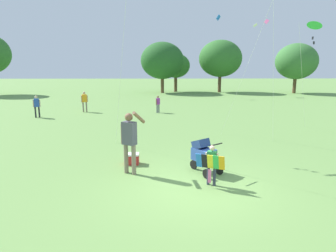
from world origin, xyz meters
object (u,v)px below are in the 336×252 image
Objects in this scene: person_sitting_far at (158,103)px; person_red_shirt at (37,105)px; child_with_butterfly_kite at (211,162)px; kite_blue_high at (314,26)px; person_couple_left at (84,100)px; person_adult_flyer at (129,138)px; stroller at (203,153)px; cooler_box at (132,159)px.

person_red_shirt is at bearing -166.85° from person_sitting_far.
person_red_shirt is at bearing 130.00° from child_with_butterfly_kite.
kite_blue_high is 14.05m from person_couple_left.
person_adult_flyer reaches higher than person_sitting_far.
person_adult_flyer is 1.68× the size of person_sitting_far.
stroller is (-0.09, 0.94, -0.04)m from child_with_butterfly_kite.
person_red_shirt is at bearing -137.98° from person_couple_left.
kite_blue_high reaches higher than person_couple_left.
person_red_shirt is at bearing 124.50° from person_adult_flyer.
child_with_butterfly_kite reaches higher than cooler_box.
person_sitting_far is at bearing 148.00° from kite_blue_high.
person_adult_flyer is at bearing -55.50° from person_red_shirt.
person_adult_flyer is 1.80× the size of stroller.
person_sitting_far is at bearing 13.15° from person_red_shirt.
person_couple_left is at bearing 157.64° from kite_blue_high.
cooler_box is at bearing -53.13° from person_red_shirt.
person_couple_left is at bearing 111.33° from cooler_box.
kite_blue_high reaches higher than child_with_butterfly_kite.
kite_blue_high is at bearing -32.00° from person_sitting_far.
person_sitting_far is 4.90m from person_couple_left.
person_red_shirt is 1.18× the size of person_sitting_far.
cooler_box is at bearing 92.62° from person_adult_flyer.
kite_blue_high is 11.04m from cooler_box.
person_adult_flyer reaches higher than person_couple_left.
child_with_butterfly_kite is 0.21× the size of kite_blue_high.
person_red_shirt is 3.10m from person_couple_left.
person_couple_left is (2.30, 2.08, 0.03)m from person_red_shirt.
child_with_butterfly_kite is 0.97× the size of person_sitting_far.
person_adult_flyer is 0.36× the size of kite_blue_high.
child_with_butterfly_kite reaches higher than stroller.
person_couple_left reaches higher than person_sitting_far.
child_with_butterfly_kite is 0.95m from stroller.
person_sitting_far is (-1.56, 12.10, 0.02)m from child_with_butterfly_kite.
child_with_butterfly_kite is at bearing -38.09° from cooler_box.
kite_blue_high is 15.59m from person_red_shirt.
person_red_shirt reaches higher than stroller.
stroller is at bearing -20.77° from cooler_box.
stroller is at bearing -47.59° from person_red_shirt.
person_couple_left is (-12.42, 5.11, -4.10)m from kite_blue_high.
cooler_box is (6.49, -8.66, -0.60)m from person_red_shirt.
person_adult_flyer is at bearing -93.33° from person_sitting_far.
cooler_box is at bearing -145.66° from kite_blue_high.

